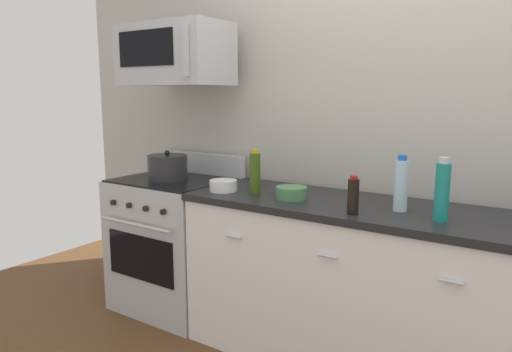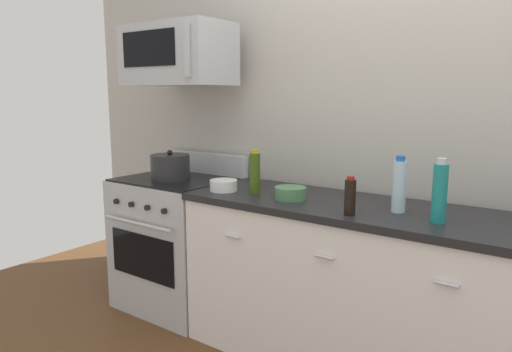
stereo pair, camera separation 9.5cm
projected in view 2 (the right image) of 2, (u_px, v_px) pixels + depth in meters
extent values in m
cube|color=#B7B2A8|center=(436.00, 121.00, 2.60)|extent=(5.55, 0.10, 2.70)
cube|color=white|center=(402.00, 303.00, 2.43)|extent=(2.43, 0.62, 0.88)
cube|color=black|center=(407.00, 216.00, 2.35)|extent=(2.46, 0.65, 0.04)
cylinder|color=silver|center=(232.00, 237.00, 2.62)|extent=(0.10, 0.02, 0.02)
cylinder|color=silver|center=(324.00, 257.00, 2.29)|extent=(0.10, 0.02, 0.02)
cylinder|color=silver|center=(446.00, 284.00, 1.96)|extent=(0.10, 0.02, 0.02)
cube|color=#B7BABF|center=(178.00, 243.00, 3.35)|extent=(0.76, 0.64, 0.91)
cube|color=black|center=(142.00, 257.00, 3.10)|extent=(0.58, 0.01, 0.30)
cylinder|color=#B7BABF|center=(137.00, 224.00, 3.03)|extent=(0.61, 0.02, 0.02)
cube|color=#B7BABF|center=(204.00, 164.00, 3.49)|extent=(0.76, 0.06, 0.16)
cube|color=black|center=(176.00, 179.00, 3.28)|extent=(0.73, 0.61, 0.01)
cylinder|color=black|center=(116.00, 201.00, 3.16)|extent=(0.04, 0.02, 0.04)
cylinder|color=black|center=(131.00, 204.00, 3.08)|extent=(0.04, 0.02, 0.04)
cylinder|color=black|center=(147.00, 208.00, 2.99)|extent=(0.04, 0.02, 0.04)
cylinder|color=black|center=(164.00, 211.00, 2.90)|extent=(0.04, 0.02, 0.04)
cube|color=#B7BABF|center=(178.00, 55.00, 3.17)|extent=(0.74, 0.40, 0.40)
cube|color=black|center=(148.00, 48.00, 3.04)|extent=(0.48, 0.01, 0.22)
cube|color=#B7BABF|center=(187.00, 50.00, 2.82)|extent=(0.02, 0.04, 0.30)
cylinder|color=#385114|center=(255.00, 173.00, 2.78)|extent=(0.06, 0.06, 0.24)
cylinder|color=#B29919|center=(255.00, 151.00, 2.75)|extent=(0.04, 0.04, 0.02)
cylinder|color=silver|center=(399.00, 187.00, 2.33)|extent=(0.07, 0.07, 0.25)
cylinder|color=blue|center=(401.00, 158.00, 2.31)|extent=(0.04, 0.04, 0.03)
cylinder|color=black|center=(350.00, 198.00, 2.28)|extent=(0.05, 0.05, 0.17)
cylinder|color=maroon|center=(351.00, 178.00, 2.26)|extent=(0.04, 0.04, 0.02)
cylinder|color=#197F7A|center=(440.00, 194.00, 2.14)|extent=(0.07, 0.07, 0.27)
cylinder|color=beige|center=(442.00, 161.00, 2.11)|extent=(0.04, 0.04, 0.03)
cylinder|color=white|center=(224.00, 185.00, 2.86)|extent=(0.17, 0.17, 0.07)
torus|color=white|center=(224.00, 181.00, 2.85)|extent=(0.17, 0.17, 0.01)
cylinder|color=white|center=(224.00, 190.00, 2.86)|extent=(0.09, 0.09, 0.01)
cylinder|color=#477A4C|center=(290.00, 193.00, 2.63)|extent=(0.17, 0.17, 0.07)
torus|color=#477A4C|center=(290.00, 188.00, 2.63)|extent=(0.17, 0.17, 0.01)
cylinder|color=#477A4C|center=(290.00, 198.00, 2.64)|extent=(0.10, 0.10, 0.01)
cylinder|color=#262628|center=(170.00, 167.00, 3.22)|extent=(0.26, 0.26, 0.17)
sphere|color=black|center=(170.00, 152.00, 3.20)|extent=(0.04, 0.04, 0.04)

